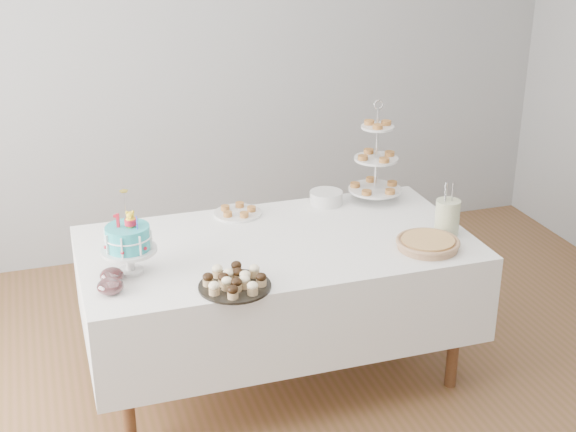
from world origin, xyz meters
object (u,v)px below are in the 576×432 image
object	(u,v)px
table	(277,283)
jam_bowl_b	(112,275)
cupcake_tray	(235,280)
tiered_stand	(376,159)
jam_bowl_a	(110,286)
pastry_plate	(238,212)
plate_stack	(326,198)
utensil_pitcher	(447,216)
pie	(428,243)
birthday_cake	(129,251)

from	to	relation	value
table	jam_bowl_b	bearing A→B (deg)	-167.81
table	cupcake_tray	distance (m)	0.57
tiered_stand	jam_bowl_a	size ratio (longest dim) A/B	4.93
tiered_stand	pastry_plate	world-z (taller)	tiered_stand
table	cupcake_tray	xyz separation A→B (m)	(-0.32, -0.40, 0.26)
pastry_plate	jam_bowl_b	distance (m)	0.93
pastry_plate	jam_bowl_a	distance (m)	1.01
jam_bowl_a	tiered_stand	bearing A→B (deg)	23.28
jam_bowl_a	jam_bowl_b	xyz separation A→B (m)	(0.02, 0.11, -0.00)
plate_stack	utensil_pitcher	bearing A→B (deg)	-52.64
table	pastry_plate	world-z (taller)	pastry_plate
table	utensil_pitcher	distance (m)	0.92
pie	plate_stack	distance (m)	0.74
plate_stack	utensil_pitcher	distance (m)	0.72
pastry_plate	jam_bowl_a	size ratio (longest dim) A/B	2.20
utensil_pitcher	table	bearing A→B (deg)	149.09
pie	tiered_stand	xyz separation A→B (m)	(0.01, 0.67, 0.21)
cupcake_tray	jam_bowl_b	distance (m)	0.55
table	tiered_stand	xyz separation A→B (m)	(0.68, 0.37, 0.47)
pie	jam_bowl_a	size ratio (longest dim) A/B	2.67
birthday_cake	cupcake_tray	world-z (taller)	birthday_cake
cupcake_tray	tiered_stand	size ratio (longest dim) A/B	0.56
plate_stack	jam_bowl_a	size ratio (longest dim) A/B	1.56
cupcake_tray	jam_bowl_a	bearing A→B (deg)	167.61
table	birthday_cake	xyz separation A→B (m)	(-0.73, -0.11, 0.33)
cupcake_tray	jam_bowl_a	size ratio (longest dim) A/B	2.77
cupcake_tray	jam_bowl_a	xyz separation A→B (m)	(-0.52, 0.11, -0.00)
birthday_cake	tiered_stand	distance (m)	1.50
jam_bowl_b	utensil_pitcher	distance (m)	1.66
birthday_cake	jam_bowl_a	bearing A→B (deg)	-99.96
utensil_pitcher	jam_bowl_b	bearing A→B (deg)	160.72
jam_bowl_b	jam_bowl_a	bearing A→B (deg)	-99.49
birthday_cake	pie	bearing A→B (deg)	14.63
tiered_stand	utensil_pitcher	world-z (taller)	tiered_stand
table	utensil_pitcher	world-z (taller)	utensil_pitcher
pie	pastry_plate	distance (m)	1.04
pastry_plate	jam_bowl_b	size ratio (longest dim) A/B	2.39
cupcake_tray	jam_bowl_a	distance (m)	0.53
pie	utensil_pitcher	distance (m)	0.22
plate_stack	pastry_plate	distance (m)	0.50
jam_bowl_a	pie	bearing A→B (deg)	-0.40
table	cupcake_tray	size ratio (longest dim) A/B	5.96
table	pie	world-z (taller)	pie
tiered_stand	pastry_plate	size ratio (longest dim) A/B	2.24
jam_bowl_b	utensil_pitcher	size ratio (longest dim) A/B	0.39
pie	tiered_stand	distance (m)	0.70
birthday_cake	pie	xyz separation A→B (m)	(1.40, -0.18, -0.08)
tiered_stand	jam_bowl_b	size ratio (longest dim) A/B	5.36
birthday_cake	jam_bowl_b	bearing A→B (deg)	-121.79
cupcake_tray	tiered_stand	bearing A→B (deg)	37.58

